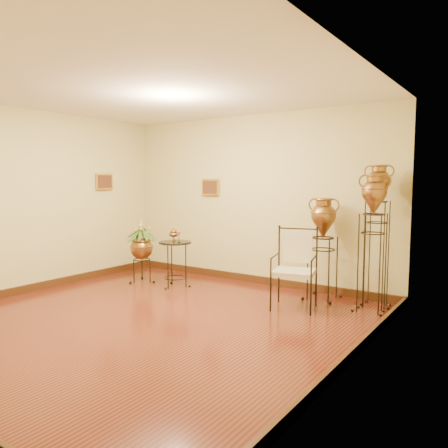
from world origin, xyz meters
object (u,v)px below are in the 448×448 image
Objects in this scene: armchair at (294,269)px; side_table at (175,263)px; amphora_mid at (373,242)px; planter_urn at (142,245)px; amphora_tall at (377,235)px.

side_table is (-2.11, 0.01, -0.15)m from armchair.
amphora_mid is at bearing 9.04° from side_table.
amphora_mid is 3.74m from planter_urn.
amphora_mid is 1.69× the size of armchair.
amphora_tall is at bearing 10.98° from planter_urn.
amphora_mid is 1.08m from armchair.
planter_urn is 0.74m from side_table.
amphora_tall is 1.20m from armchair.
amphora_mid is (0.00, -0.19, -0.07)m from amphora_tall.
armchair is (-0.88, -0.48, -0.38)m from amphora_mid.
armchair is 2.11m from side_table.
side_table is at bearing -167.46° from amphora_tall.
amphora_tall reaches higher than side_table.
side_table is at bearing -170.96° from amphora_mid.
amphora_mid is 1.63× the size of planter_urn.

